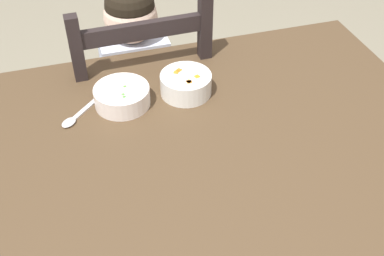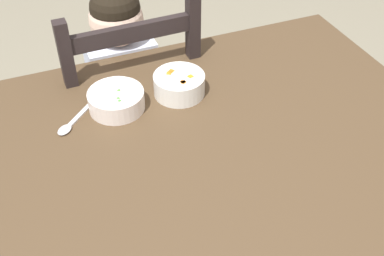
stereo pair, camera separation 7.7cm
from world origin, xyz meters
name	(u,v)px [view 2 (the right image)]	position (x,y,z in m)	size (l,w,h in m)	color
dining_table	(221,188)	(0.00, 0.00, 0.64)	(1.24, 1.08, 0.73)	#4C3925
dining_chair	(129,117)	(-0.09, 0.59, 0.44)	(0.43, 0.43, 0.93)	black
child_figure	(125,78)	(-0.09, 0.59, 0.62)	(0.32, 0.31, 0.94)	silver
bowl_of_peas	(116,100)	(-0.18, 0.29, 0.76)	(0.15, 0.15, 0.05)	white
bowl_of_carrots	(181,84)	(0.00, 0.29, 0.77)	(0.14, 0.14, 0.06)	white
spoon	(69,125)	(-0.31, 0.26, 0.74)	(0.11, 0.11, 0.01)	silver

